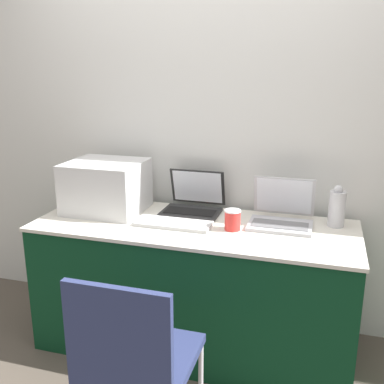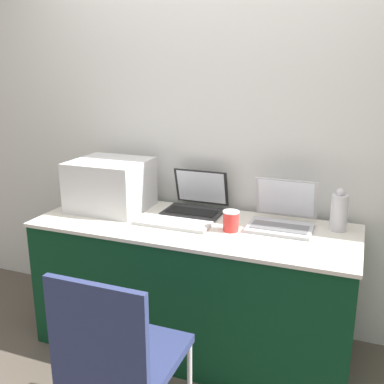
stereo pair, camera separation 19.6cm
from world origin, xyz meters
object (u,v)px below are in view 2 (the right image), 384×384
object	(u,v)px
laptop_right	(282,217)
coffee_cup	(231,221)
laptop_left	(196,203)
chair	(118,354)
printer	(110,183)
metal_pitcher	(339,211)
external_keyboard	(172,223)

from	to	relation	value
laptop_right	coffee_cup	world-z (taller)	laptop_right
laptop_left	chair	xyz separation A→B (m)	(0.09, -1.12, -0.31)
printer	chair	distance (m)	1.23
printer	metal_pitcher	size ratio (longest dim) A/B	1.90
printer	chair	xyz separation A→B (m)	(0.60, -0.98, -0.42)
printer	laptop_right	distance (m)	1.07
laptop_left	laptop_right	distance (m)	0.55
printer	external_keyboard	distance (m)	0.53
external_keyboard	printer	bearing A→B (deg)	163.98
printer	coffee_cup	distance (m)	0.83
external_keyboard	coffee_cup	bearing A→B (deg)	4.57
laptop_left	external_keyboard	size ratio (longest dim) A/B	0.80
printer	coffee_cup	xyz separation A→B (m)	(0.82, -0.11, -0.11)
metal_pitcher	laptop_right	bearing A→B (deg)	-170.46
external_keyboard	chair	size ratio (longest dim) A/B	0.48
laptop_left	external_keyboard	world-z (taller)	laptop_left
printer	laptop_left	xyz separation A→B (m)	(0.52, 0.14, -0.11)
coffee_cup	metal_pitcher	world-z (taller)	metal_pitcher
coffee_cup	laptop_right	bearing A→B (deg)	35.41
laptop_right	coffee_cup	size ratio (longest dim) A/B	3.09
external_keyboard	metal_pitcher	size ratio (longest dim) A/B	1.84
laptop_right	laptop_left	bearing A→B (deg)	172.11
laptop_right	metal_pitcher	bearing A→B (deg)	9.54
printer	external_keyboard	bearing A→B (deg)	-16.02
laptop_right	chair	bearing A→B (deg)	-113.86
printer	chair	bearing A→B (deg)	-58.31
coffee_cup	chair	bearing A→B (deg)	-103.86
coffee_cup	external_keyboard	bearing A→B (deg)	-175.43
external_keyboard	metal_pitcher	xyz separation A→B (m)	(0.88, 0.25, 0.10)
printer	metal_pitcher	distance (m)	1.37
laptop_left	chair	bearing A→B (deg)	-85.65
coffee_cup	chair	size ratio (longest dim) A/B	0.13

